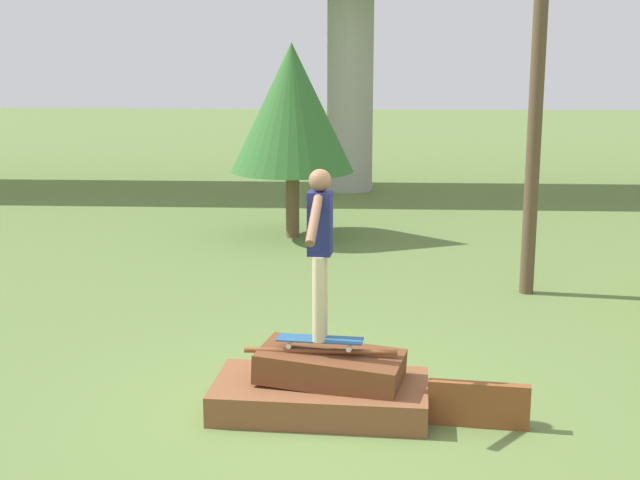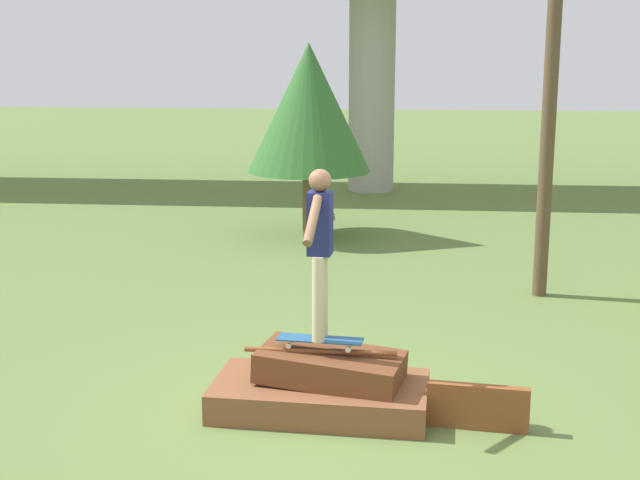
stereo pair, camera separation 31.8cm
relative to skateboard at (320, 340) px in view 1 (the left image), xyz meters
The scene contains 6 objects.
ground_plane 0.72m from the skateboard, 78.79° to the right, with size 80.00×80.00×0.00m, color olive.
scrap_pile 0.48m from the skateboard, 38.19° to the right, with size 2.15×1.21×0.64m.
scrap_plank_loose 1.62m from the skateboard, 12.27° to the right, with size 0.95×0.22×0.43m.
skateboard is the anchor object (origin of this frame).
skater 0.98m from the skateboard, ahead, with size 0.24×1.24×1.66m.
tree_behind_left 8.13m from the skateboard, 96.72° to the left, with size 2.25×2.25×3.54m.
Camera 1 is at (0.43, -8.18, 3.55)m, focal length 50.00 mm.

